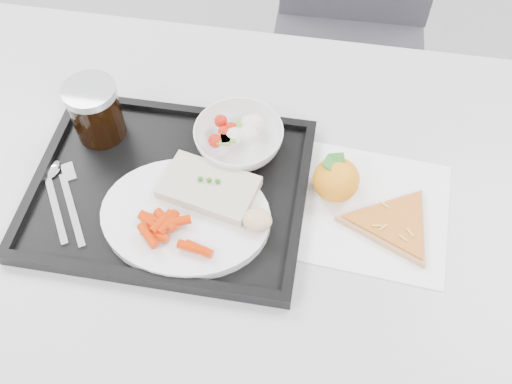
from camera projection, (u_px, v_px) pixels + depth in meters
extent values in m
cube|color=#B0B0B2|center=(234.00, 193.00, 0.97)|extent=(1.20, 0.80, 0.03)
cylinder|color=#47474C|center=(64.00, 142.00, 1.52)|extent=(0.04, 0.04, 0.72)
cylinder|color=#47474C|center=(477.00, 197.00, 1.42)|extent=(0.04, 0.04, 0.72)
cube|color=#333239|center=(346.00, 68.00, 1.56)|extent=(0.43, 0.43, 0.04)
cylinder|color=#47474C|center=(269.00, 163.00, 1.67)|extent=(0.02, 0.02, 0.43)
cylinder|color=#47474C|center=(393.00, 179.00, 1.63)|extent=(0.02, 0.02, 0.43)
cylinder|color=#47474C|center=(286.00, 77.00, 1.87)|extent=(0.02, 0.02, 0.43)
cylinder|color=#47474C|center=(396.00, 90.00, 1.83)|extent=(0.02, 0.02, 0.43)
cube|color=black|center=(170.00, 190.00, 0.95)|extent=(0.45, 0.35, 0.01)
cube|color=black|center=(192.00, 111.00, 1.03)|extent=(0.45, 0.02, 0.01)
cube|color=black|center=(141.00, 276.00, 0.84)|extent=(0.45, 0.02, 0.01)
cube|color=black|center=(300.00, 204.00, 0.92)|extent=(0.02, 0.32, 0.01)
cube|color=black|center=(44.00, 168.00, 0.96)|extent=(0.02, 0.32, 0.01)
cylinder|color=white|center=(186.00, 216.00, 0.90)|extent=(0.27, 0.27, 0.02)
cube|color=beige|center=(209.00, 187.00, 0.91)|extent=(0.17, 0.12, 0.02)
sphere|color=#236B1C|center=(200.00, 179.00, 0.90)|extent=(0.01, 0.01, 0.01)
sphere|color=#236B1C|center=(209.00, 180.00, 0.90)|extent=(0.01, 0.01, 0.01)
sphere|color=#236B1C|center=(218.00, 181.00, 0.90)|extent=(0.01, 0.01, 0.01)
ellipsoid|color=tan|center=(257.00, 220.00, 0.87)|extent=(0.05, 0.05, 0.03)
imported|color=white|center=(239.00, 139.00, 0.97)|extent=(0.15, 0.15, 0.05)
cylinder|color=black|center=(96.00, 113.00, 0.97)|extent=(0.08, 0.08, 0.10)
cylinder|color=#A5A8AD|center=(89.00, 91.00, 0.93)|extent=(0.09, 0.09, 0.01)
cube|color=silver|center=(55.00, 207.00, 0.92)|extent=(0.09, 0.13, 0.00)
ellipsoid|color=silver|center=(52.00, 169.00, 0.96)|extent=(0.04, 0.05, 0.01)
cube|color=silver|center=(72.00, 209.00, 0.92)|extent=(0.09, 0.13, 0.00)
cube|color=silver|center=(69.00, 172.00, 0.96)|extent=(0.04, 0.04, 0.00)
cube|color=white|center=(370.00, 210.00, 0.93)|extent=(0.27, 0.26, 0.00)
ellipsoid|color=orange|center=(336.00, 180.00, 0.93)|extent=(0.09, 0.09, 0.07)
cube|color=#236B1C|center=(338.00, 169.00, 0.90)|extent=(0.04, 0.06, 0.02)
cube|color=#236B1C|center=(338.00, 169.00, 0.90)|extent=(0.06, 0.04, 0.02)
cylinder|color=tan|center=(393.00, 225.00, 0.91)|extent=(0.20, 0.20, 0.01)
cylinder|color=#A1440A|center=(394.00, 222.00, 0.90)|extent=(0.17, 0.17, 0.00)
cube|color=#EABC47|center=(383.00, 227.00, 0.89)|extent=(0.01, 0.01, 0.00)
cube|color=#EABC47|center=(377.00, 226.00, 0.89)|extent=(0.02, 0.00, 0.00)
cube|color=#EABC47|center=(410.00, 232.00, 0.89)|extent=(0.01, 0.01, 0.00)
cube|color=#EABC47|center=(403.00, 238.00, 0.88)|extent=(0.02, 0.01, 0.00)
cube|color=#EABC47|center=(384.00, 205.00, 0.92)|extent=(0.01, 0.01, 0.00)
cylinder|color=red|center=(162.00, 222.00, 0.86)|extent=(0.03, 0.05, 0.01)
cylinder|color=red|center=(150.00, 223.00, 0.87)|extent=(0.04, 0.04, 0.01)
cylinder|color=red|center=(168.00, 223.00, 0.87)|extent=(0.03, 0.05, 0.01)
cylinder|color=red|center=(177.00, 222.00, 0.87)|extent=(0.05, 0.03, 0.01)
cylinder|color=red|center=(199.00, 249.00, 0.84)|extent=(0.05, 0.03, 0.01)
cylinder|color=red|center=(153.00, 219.00, 0.88)|extent=(0.05, 0.03, 0.01)
cylinder|color=red|center=(155.00, 235.00, 0.86)|extent=(0.05, 0.02, 0.01)
cylinder|color=red|center=(166.00, 220.00, 0.87)|extent=(0.04, 0.04, 0.01)
cylinder|color=red|center=(192.00, 248.00, 0.85)|extent=(0.05, 0.02, 0.01)
cylinder|color=red|center=(148.00, 236.00, 0.85)|extent=(0.04, 0.04, 0.01)
sphere|color=red|center=(215.00, 141.00, 0.95)|extent=(0.02, 0.02, 0.02)
sphere|color=red|center=(224.00, 132.00, 0.96)|extent=(0.02, 0.02, 0.02)
sphere|color=red|center=(231.00, 129.00, 0.97)|extent=(0.02, 0.02, 0.02)
sphere|color=red|center=(221.00, 121.00, 0.98)|extent=(0.02, 0.02, 0.02)
sphere|color=red|center=(215.00, 141.00, 0.95)|extent=(0.02, 0.02, 0.02)
ellipsoid|color=silver|center=(255.00, 123.00, 0.98)|extent=(0.03, 0.03, 0.03)
ellipsoid|color=silver|center=(234.00, 136.00, 0.96)|extent=(0.03, 0.03, 0.03)
ellipsoid|color=silver|center=(248.00, 134.00, 0.96)|extent=(0.03, 0.03, 0.03)
ellipsoid|color=silver|center=(249.00, 124.00, 0.98)|extent=(0.03, 0.03, 0.03)
cube|color=#5A8E2A|center=(228.00, 138.00, 0.95)|extent=(0.03, 0.03, 0.00)
cube|color=#5A8E2A|center=(223.00, 140.00, 0.95)|extent=(0.02, 0.02, 0.00)
cube|color=#5A8E2A|center=(241.00, 125.00, 0.97)|extent=(0.03, 0.03, 0.00)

